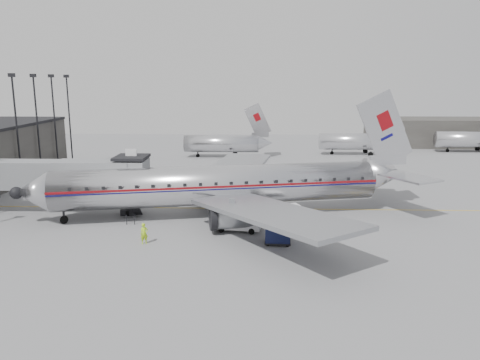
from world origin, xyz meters
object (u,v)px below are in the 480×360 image
object	(u,v)px
baggage_cart_white	(289,213)
baggage_cart_navy	(278,234)
airliner	(226,185)
ramp_worker	(144,234)
service_van	(237,219)

from	to	relation	value
baggage_cart_white	baggage_cart_navy	bearing A→B (deg)	-122.32
airliner	ramp_worker	bearing A→B (deg)	-138.24
ramp_worker	baggage_cart_white	bearing A→B (deg)	0.63
service_van	baggage_cart_navy	world-z (taller)	service_van
airliner	baggage_cart_navy	world-z (taller)	airliner
service_van	baggage_cart_navy	distance (m)	5.22
baggage_cart_white	ramp_worker	bearing A→B (deg)	-171.53
baggage_cart_white	ramp_worker	distance (m)	15.30
baggage_cart_navy	ramp_worker	world-z (taller)	ramp_worker
baggage_cart_navy	ramp_worker	distance (m)	11.95
airliner	service_van	bearing A→B (deg)	-86.24
baggage_cart_white	ramp_worker	xyz separation A→B (m)	(-13.46, -7.26, 0.03)
airliner	baggage_cart_white	world-z (taller)	airliner
airliner	service_van	xyz separation A→B (m)	(1.45, -5.17, -2.23)
baggage_cart_navy	baggage_cart_white	world-z (taller)	baggage_cart_navy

